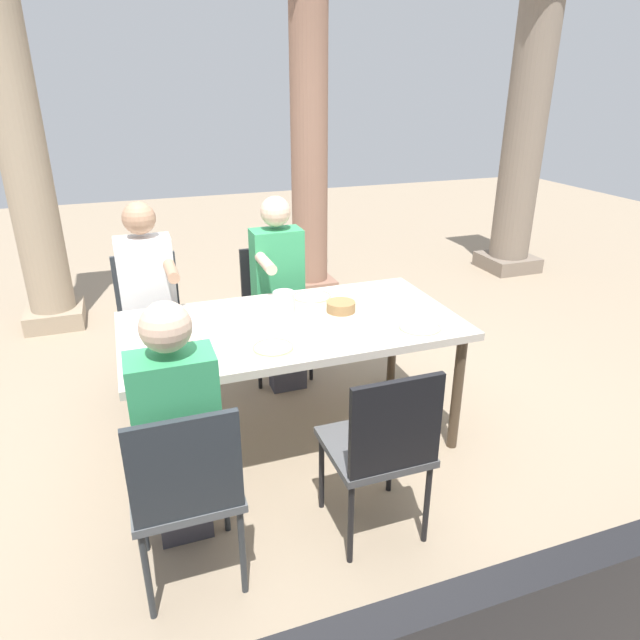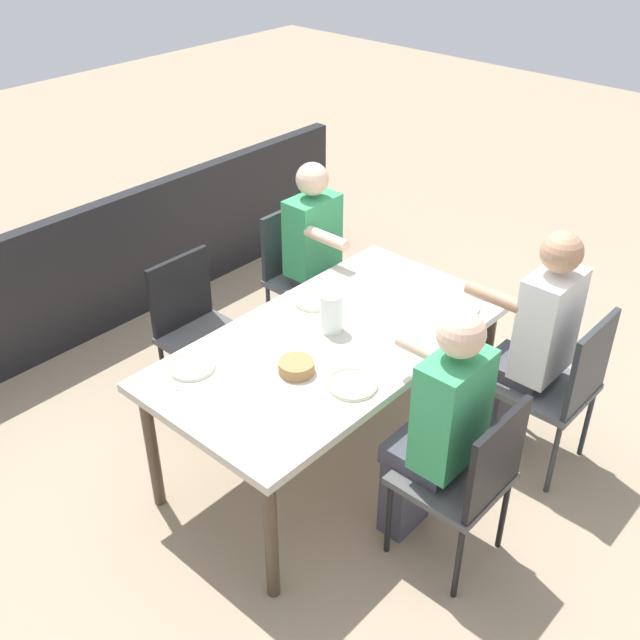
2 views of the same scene
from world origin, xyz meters
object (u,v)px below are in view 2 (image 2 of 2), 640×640
dining_table (332,350)px  chair_west_south (300,269)px  water_pitcher (331,314)px  bread_basket (296,367)px  chair_mid_north (468,476)px  diner_woman_green (533,340)px  plate_1 (313,302)px  diner_guest_third (437,426)px  chair_west_north (562,383)px  plate_0 (459,306)px  diner_man_white (320,257)px  chair_mid_south (196,324)px  plate_3 (191,367)px  plate_2 (352,385)px

dining_table → chair_west_south: chair_west_south is taller
water_pitcher → bread_basket: (0.38, 0.12, -0.06)m
chair_west_south → chair_mid_north: bearing=64.6°
diner_woman_green → chair_mid_north: bearing=12.6°
dining_table → plate_1: 0.36m
chair_mid_north → diner_guest_third: bearing=-90.9°
chair_west_north → plate_1: bearing=-66.2°
diner_woman_green → bread_basket: diner_woman_green is taller
plate_0 → diner_man_white: bearing=-92.7°
diner_woman_green → plate_0: 0.42m
diner_guest_third → bread_basket: 0.70m
dining_table → chair_mid_south: (0.14, -0.91, -0.18)m
chair_west_north → chair_west_south: bearing=-90.0°
diner_guest_third → dining_table: bearing=-100.5°
chair_west_north → chair_mid_south: (0.86, -1.83, -0.02)m
dining_table → bread_basket: bread_basket is taller
diner_man_white → diner_woman_green: bearing=90.0°
diner_guest_third → plate_1: bearing=-107.5°
diner_guest_third → water_pitcher: 0.83m
chair_mid_south → plate_3: chair_mid_south is taller
chair_mid_north → water_pitcher: water_pitcher is taller
chair_mid_south → diner_man_white: bearing=168.3°
chair_west_south → diner_man_white: size_ratio=0.72×
plate_0 → plate_2: size_ratio=0.94×
dining_table → plate_2: plate_2 is taller
chair_mid_north → chair_mid_south: chair_mid_north is taller
plate_3 → dining_table: bearing=152.4°
plate_1 → chair_mid_north: bearing=74.9°
plate_1 → plate_2: same height
water_pitcher → bread_basket: 0.40m
diner_man_white → bread_basket: size_ratio=7.48×
chair_west_north → plate_2: (0.95, -0.59, 0.23)m
chair_west_south → plate_3: size_ratio=4.02×
chair_west_south → diner_guest_third: 1.86m
chair_west_north → diner_guest_third: diner_guest_third is taller
plate_1 → dining_table: bearing=57.8°
diner_man_white → plate_0: size_ratio=5.74×
dining_table → diner_man_white: size_ratio=1.47×
plate_1 → diner_man_white: bearing=-141.0°
chair_west_south → bread_basket: size_ratio=5.35×
diner_man_white → diner_guest_third: 1.70m
diner_man_white → diner_guest_third: diner_guest_third is taller
dining_table → plate_3: bearing=-27.6°
dining_table → plate_1: size_ratio=9.09×
plate_0 → chair_mid_north: bearing=36.8°
chair_mid_north → bread_basket: 0.91m
chair_west_south → chair_mid_south: chair_west_south is taller
diner_woman_green → plate_3: diner_woman_green is taller
diner_woman_green → bread_basket: bearing=-32.4°
diner_man_white → water_pitcher: (0.66, 0.67, 0.18)m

